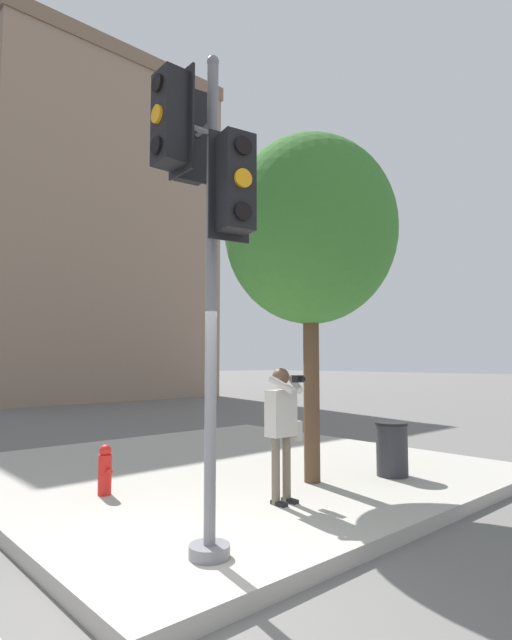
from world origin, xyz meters
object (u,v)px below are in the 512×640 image
Objects in this scene: traffic_signal_pole at (202,197)px; trash_bin at (392,449)px; street_tree at (310,231)px; fire_hydrant at (105,470)px; person_photographer at (282,421)px.

trash_bin is at bearing 9.32° from traffic_signal_pole.
street_tree is at bearing 154.83° from trash_bin.
traffic_signal_pole is 4.16m from fire_hydrant.
fire_hydrant is 4.44m from trash_bin.
fire_hydrant is (-2.68, 1.44, -3.57)m from street_tree.
person_photographer is 2.56× the size of fire_hydrant.
person_photographer reaches higher than trash_bin.
trash_bin is at bearing -27.23° from fire_hydrant.
trash_bin is (3.95, -2.03, 0.09)m from fire_hydrant.
traffic_signal_pole is at bearing -97.83° from fire_hydrant.
person_photographer is at bearing -51.18° from fire_hydrant.
fire_hydrant is at bearing 152.77° from trash_bin.
traffic_signal_pole is 3.17m from person_photographer.
traffic_signal_pole is 5.32m from trash_bin.
street_tree is 3.75m from trash_bin.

